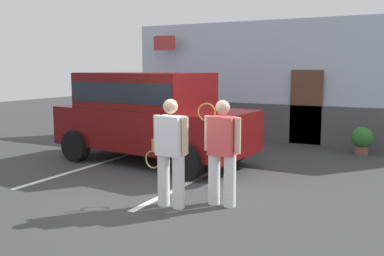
# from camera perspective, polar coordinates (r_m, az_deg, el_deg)

# --- Properties ---
(ground_plane) EXTENTS (40.00, 40.00, 0.00)m
(ground_plane) POSITION_cam_1_polar(r_m,az_deg,el_deg) (7.17, -3.63, -9.60)
(ground_plane) COLOR #38383A
(parking_stripe_0) EXTENTS (0.12, 4.40, 0.01)m
(parking_stripe_0) POSITION_cam_1_polar(r_m,az_deg,el_deg) (9.93, -12.83, -4.80)
(parking_stripe_0) COLOR silver
(parking_stripe_0) RESTS_ON ground_plane
(parking_stripe_1) EXTENTS (0.12, 4.40, 0.01)m
(parking_stripe_1) POSITION_cam_1_polar(r_m,az_deg,el_deg) (8.51, 0.62, -6.72)
(parking_stripe_1) COLOR silver
(parking_stripe_1) RESTS_ON ground_plane
(house_frontage) EXTENTS (9.67, 0.40, 3.54)m
(house_frontage) POSITION_cam_1_polar(r_m,az_deg,el_deg) (13.00, 11.86, 5.61)
(house_frontage) COLOR silver
(house_frontage) RESTS_ON ground_plane
(parked_suv) EXTENTS (4.76, 2.52, 2.05)m
(parked_suv) POSITION_cam_1_polar(r_m,az_deg,el_deg) (9.96, -5.62, 2.07)
(parked_suv) COLOR #590C0C
(parked_suv) RESTS_ON ground_plane
(tennis_player_man) EXTENTS (0.88, 0.29, 1.69)m
(tennis_player_man) POSITION_cam_1_polar(r_m,az_deg,el_deg) (6.68, -2.86, -3.15)
(tennis_player_man) COLOR white
(tennis_player_man) RESTS_ON ground_plane
(tennis_player_woman) EXTENTS (0.76, 0.28, 1.67)m
(tennis_player_woman) POSITION_cam_1_polar(r_m,az_deg,el_deg) (6.76, 3.97, -3.03)
(tennis_player_woman) COLOR white
(tennis_player_woman) RESTS_ON ground_plane
(potted_plant_by_porch) EXTENTS (0.53, 0.53, 0.70)m
(potted_plant_by_porch) POSITION_cam_1_polar(r_m,az_deg,el_deg) (11.63, 21.54, -1.37)
(potted_plant_by_porch) COLOR brown
(potted_plant_by_porch) RESTS_ON ground_plane
(flag_pole) EXTENTS (0.80, 0.10, 3.22)m
(flag_pole) POSITION_cam_1_polar(r_m,az_deg,el_deg) (14.10, -4.40, 8.17)
(flag_pole) COLOR silver
(flag_pole) RESTS_ON ground_plane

